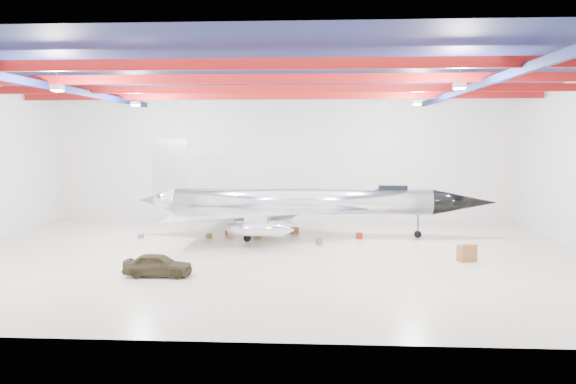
{
  "coord_description": "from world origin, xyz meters",
  "views": [
    {
      "loc": [
        3.33,
        -33.94,
        7.06
      ],
      "look_at": [
        1.21,
        2.0,
        3.73
      ],
      "focal_mm": 35.0,
      "sensor_mm": 36.0,
      "label": 1
    }
  ],
  "objects": [
    {
      "name": "engine_drum",
      "position": [
        3.23,
        3.53,
        0.21
      ],
      "size": [
        0.53,
        0.53,
        0.42
      ],
      "primitive_type": "cylinder",
      "rotation": [
        0.0,
        0.0,
        -0.13
      ],
      "color": "#59595B",
      "rests_on": "floor"
    },
    {
      "name": "crate_ply",
      "position": [
        -4.73,
        5.75,
        0.16
      ],
      "size": [
        0.51,
        0.44,
        0.32
      ],
      "primitive_type": "cube",
      "rotation": [
        0.0,
        0.0,
        0.17
      ],
      "color": "olive",
      "rests_on": "floor"
    },
    {
      "name": "parts_bin",
      "position": [
        1.32,
        8.18,
        0.22
      ],
      "size": [
        0.74,
        0.66,
        0.43
      ],
      "primitive_type": "cube",
      "rotation": [
        0.0,
        0.0,
        0.3
      ],
      "color": "olive",
      "rests_on": "floor"
    },
    {
      "name": "toolbox_red",
      "position": [
        -3.46,
        7.06,
        0.18
      ],
      "size": [
        0.62,
        0.57,
        0.35
      ],
      "primitive_type": "cube",
      "rotation": [
        0.0,
        0.0,
        -0.42
      ],
      "color": "#A81410",
      "rests_on": "floor"
    },
    {
      "name": "jet_aircraft",
      "position": [
        1.91,
        6.76,
        2.34
      ],
      "size": [
        26.13,
        15.0,
        7.14
      ],
      "rotation": [
        0.0,
        0.0,
        -0.0
      ],
      "color": "silver",
      "rests_on": "floor"
    },
    {
      "name": "jeep",
      "position": [
        -5.11,
        -5.73,
        0.6
      ],
      "size": [
        3.56,
        1.45,
        1.21
      ],
      "primitive_type": "imported",
      "rotation": [
        0.0,
        0.0,
        1.58
      ],
      "color": "#372F1B",
      "rests_on": "floor"
    },
    {
      "name": "wall_back",
      "position": [
        0.0,
        15.0,
        5.5
      ],
      "size": [
        40.0,
        0.0,
        40.0
      ],
      "primitive_type": "plane",
      "rotation": [
        1.57,
        0.0,
        0.0
      ],
      "color": "silver",
      "rests_on": "floor"
    },
    {
      "name": "ceiling",
      "position": [
        0.0,
        0.0,
        11.0
      ],
      "size": [
        40.0,
        40.0,
        0.0
      ],
      "primitive_type": "plane",
      "rotation": [
        3.14,
        0.0,
        0.0
      ],
      "color": "#0A0F38",
      "rests_on": "wall_back"
    },
    {
      "name": "ceiling_structure",
      "position": [
        0.0,
        0.0,
        10.32
      ],
      "size": [
        39.5,
        29.5,
        1.08
      ],
      "color": "maroon",
      "rests_on": "ceiling"
    },
    {
      "name": "floor",
      "position": [
        0.0,
        0.0,
        0.0
      ],
      "size": [
        40.0,
        40.0,
        0.0
      ],
      "primitive_type": "plane",
      "color": "beige",
      "rests_on": "ground"
    },
    {
      "name": "desk",
      "position": [
        11.85,
        -1.17,
        0.49
      ],
      "size": [
        1.2,
        0.91,
        0.98
      ],
      "primitive_type": "cube",
      "rotation": [
        0.0,
        0.0,
        0.39
      ],
      "color": "brown",
      "rests_on": "floor"
    },
    {
      "name": "tool_chest",
      "position": [
        6.1,
        6.11,
        0.22
      ],
      "size": [
        0.58,
        0.58,
        0.43
      ],
      "primitive_type": "cylinder",
      "rotation": [
        0.0,
        0.0,
        -0.24
      ],
      "color": "#A81410",
      "rests_on": "floor"
    },
    {
      "name": "spares_box",
      "position": [
        -0.74,
        8.47,
        0.17
      ],
      "size": [
        0.4,
        0.4,
        0.34
      ],
      "primitive_type": "cylinder",
      "rotation": [
        0.0,
        0.0,
        -0.07
      ],
      "color": "#59595B",
      "rests_on": "floor"
    },
    {
      "name": "crate_small",
      "position": [
        -9.65,
        5.39,
        0.14
      ],
      "size": [
        0.41,
        0.34,
        0.27
      ],
      "primitive_type": "cube",
      "rotation": [
        0.0,
        0.0,
        0.06
      ],
      "color": "#59595B",
      "rests_on": "floor"
    },
    {
      "name": "oil_barrel",
      "position": [
        -1.16,
        5.65,
        0.17
      ],
      "size": [
        0.57,
        0.5,
        0.34
      ],
      "primitive_type": "cube",
      "rotation": [
        0.0,
        0.0,
        0.25
      ],
      "color": "olive",
      "rests_on": "floor"
    }
  ]
}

